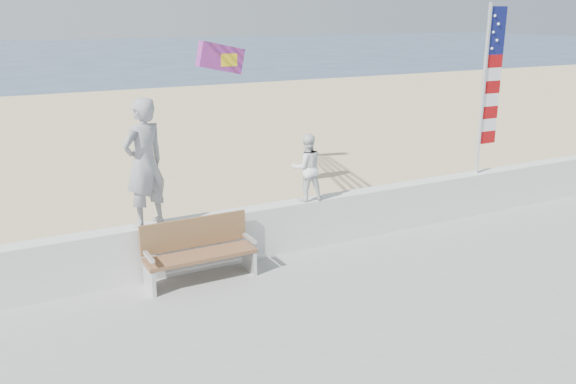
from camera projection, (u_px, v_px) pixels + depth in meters
name	position (u px, v px, depth m)	size (l,w,h in m)	color
ground	(331.00, 306.00, 9.46)	(220.00, 220.00, 0.00)	#324865
sand	(161.00, 174.00, 17.07)	(90.00, 40.00, 0.08)	#D2BF8C
seawall	(273.00, 229.00, 10.97)	(30.00, 0.35, 0.90)	silver
adult	(144.00, 163.00, 9.54)	(0.75, 0.49, 2.06)	gray
child	(307.00, 167.00, 10.99)	(0.60, 0.46, 1.22)	white
bench	(198.00, 250.00, 9.86)	(1.80, 0.57, 1.00)	brown
flag	(488.00, 83.00, 12.57)	(0.50, 0.08, 3.50)	white
parafoil_kite	(221.00, 58.00, 13.43)	(1.09, 0.29, 0.75)	#F8351B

